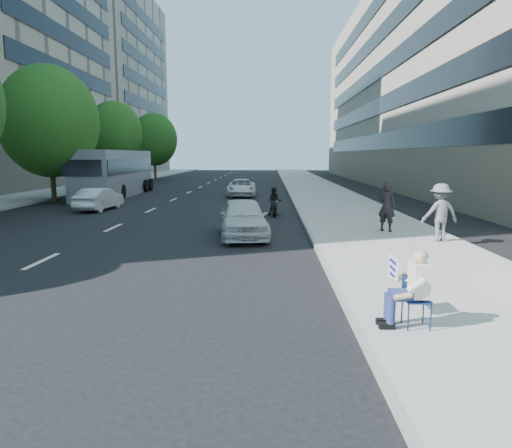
{
  "coord_description": "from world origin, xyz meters",
  "views": [
    {
      "loc": [
        -0.05,
        -10.45,
        2.99
      ],
      "look_at": [
        -0.38,
        0.99,
        1.25
      ],
      "focal_mm": 32.0,
      "sensor_mm": 36.0,
      "label": 1
    }
  ],
  "objects_px": {
    "white_sedan_far": "(241,188)",
    "motorcycle": "(275,203)",
    "pedestrian_woman": "(387,207)",
    "bus": "(116,173)",
    "white_sedan_near": "(243,218)",
    "jogger": "(440,212)",
    "white_sedan_mid": "(99,199)",
    "seated_protester": "(410,284)"
  },
  "relations": [
    {
      "from": "white_sedan_near",
      "to": "white_sedan_far",
      "type": "height_order",
      "value": "white_sedan_near"
    },
    {
      "from": "jogger",
      "to": "bus",
      "type": "relative_size",
      "value": 0.16
    },
    {
      "from": "jogger",
      "to": "bus",
      "type": "bearing_deg",
      "value": -56.53
    },
    {
      "from": "white_sedan_near",
      "to": "motorcycle",
      "type": "relative_size",
      "value": 2.04
    },
    {
      "from": "white_sedan_near",
      "to": "bus",
      "type": "distance_m",
      "value": 19.63
    },
    {
      "from": "seated_protester",
      "to": "jogger",
      "type": "relative_size",
      "value": 0.68
    },
    {
      "from": "seated_protester",
      "to": "bus",
      "type": "distance_m",
      "value": 29.15
    },
    {
      "from": "seated_protester",
      "to": "white_sedan_near",
      "type": "relative_size",
      "value": 0.31
    },
    {
      "from": "pedestrian_woman",
      "to": "white_sedan_far",
      "type": "relative_size",
      "value": 0.42
    },
    {
      "from": "pedestrian_woman",
      "to": "white_sedan_mid",
      "type": "relative_size",
      "value": 0.5
    },
    {
      "from": "seated_protester",
      "to": "motorcycle",
      "type": "distance_m",
      "value": 15.23
    },
    {
      "from": "jogger",
      "to": "white_sedan_near",
      "type": "distance_m",
      "value": 6.74
    },
    {
      "from": "seated_protester",
      "to": "jogger",
      "type": "distance_m",
      "value": 8.42
    },
    {
      "from": "white_sedan_far",
      "to": "bus",
      "type": "xyz_separation_m",
      "value": [
        -9.21,
        0.01,
        1.02
      ]
    },
    {
      "from": "pedestrian_woman",
      "to": "seated_protester",
      "type": "bearing_deg",
      "value": 115.34
    },
    {
      "from": "white_sedan_mid",
      "to": "white_sedan_far",
      "type": "height_order",
      "value": "white_sedan_far"
    },
    {
      "from": "pedestrian_woman",
      "to": "motorcycle",
      "type": "height_order",
      "value": "pedestrian_woman"
    },
    {
      "from": "white_sedan_near",
      "to": "white_sedan_far",
      "type": "distance_m",
      "value": 16.72
    },
    {
      "from": "white_sedan_mid",
      "to": "motorcycle",
      "type": "bearing_deg",
      "value": 173.23
    },
    {
      "from": "seated_protester",
      "to": "white_sedan_near",
      "type": "height_order",
      "value": "seated_protester"
    },
    {
      "from": "pedestrian_woman",
      "to": "motorcycle",
      "type": "bearing_deg",
      "value": -15.5
    },
    {
      "from": "white_sedan_far",
      "to": "motorcycle",
      "type": "distance_m",
      "value": 10.93
    },
    {
      "from": "seated_protester",
      "to": "white_sedan_far",
      "type": "bearing_deg",
      "value": 99.61
    },
    {
      "from": "pedestrian_woman",
      "to": "bus",
      "type": "bearing_deg",
      "value": -8.6
    },
    {
      "from": "jogger",
      "to": "motorcycle",
      "type": "distance_m",
      "value": 9.12
    },
    {
      "from": "pedestrian_woman",
      "to": "motorcycle",
      "type": "xyz_separation_m",
      "value": [
        -4.12,
        5.43,
        -0.44
      ]
    },
    {
      "from": "pedestrian_woman",
      "to": "bus",
      "type": "distance_m",
      "value": 22.45
    },
    {
      "from": "motorcycle",
      "to": "white_sedan_far",
      "type": "bearing_deg",
      "value": 109.09
    },
    {
      "from": "white_sedan_mid",
      "to": "seated_protester",
      "type": "bearing_deg",
      "value": 129.45
    },
    {
      "from": "white_sedan_near",
      "to": "motorcycle",
      "type": "distance_m",
      "value": 6.13
    },
    {
      "from": "bus",
      "to": "pedestrian_woman",
      "type": "bearing_deg",
      "value": -47.91
    },
    {
      "from": "white_sedan_mid",
      "to": "bus",
      "type": "height_order",
      "value": "bus"
    },
    {
      "from": "pedestrian_woman",
      "to": "white_sedan_near",
      "type": "height_order",
      "value": "pedestrian_woman"
    },
    {
      "from": "jogger",
      "to": "white_sedan_near",
      "type": "relative_size",
      "value": 0.46
    },
    {
      "from": "motorcycle",
      "to": "pedestrian_woman",
      "type": "bearing_deg",
      "value": -45.85
    },
    {
      "from": "white_sedan_near",
      "to": "pedestrian_woman",
      "type": "bearing_deg",
      "value": -1.01
    },
    {
      "from": "white_sedan_near",
      "to": "jogger",
      "type": "bearing_deg",
      "value": -18.73
    },
    {
      "from": "jogger",
      "to": "bus",
      "type": "distance_m",
      "value": 24.72
    },
    {
      "from": "white_sedan_far",
      "to": "motorcycle",
      "type": "height_order",
      "value": "motorcycle"
    },
    {
      "from": "white_sedan_near",
      "to": "motorcycle",
      "type": "bearing_deg",
      "value": 71.34
    },
    {
      "from": "white_sedan_near",
      "to": "bus",
      "type": "height_order",
      "value": "bus"
    },
    {
      "from": "jogger",
      "to": "motorcycle",
      "type": "xyz_separation_m",
      "value": [
        -5.38,
        7.35,
        -0.47
      ]
    }
  ]
}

